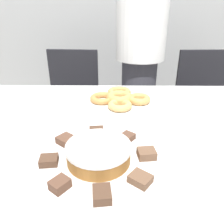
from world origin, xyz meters
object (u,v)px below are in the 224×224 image
at_px(plate_cake, 99,161).
at_px(frosted_cake, 99,153).
at_px(plate_donuts, 120,102).
at_px(office_chair_left, 72,113).
at_px(office_chair_right, 203,113).
at_px(person_standing, 140,50).

bearing_deg(plate_cake, frosted_cake, -116.57).
bearing_deg(plate_donuts, office_chair_left, 121.27).
height_order(office_chair_left, office_chair_right, same).
bearing_deg(frosted_cake, office_chair_right, 54.52).
relative_size(plate_cake, plate_donuts, 1.10).
xyz_separation_m(office_chair_right, frosted_cake, (-0.75, -1.06, 0.38)).
bearing_deg(frosted_cake, office_chair_left, 105.63).
distance_m(office_chair_right, plate_cake, 1.34).
bearing_deg(person_standing, frosted_cake, -102.12).
relative_size(person_standing, plate_cake, 4.51).
relative_size(person_standing, plate_donuts, 4.95).
bearing_deg(person_standing, office_chair_left, -179.49).
bearing_deg(plate_cake, office_chair_right, 54.52).
xyz_separation_m(office_chair_right, plate_donuts, (-0.68, -0.61, 0.35)).
bearing_deg(frosted_cake, plate_donuts, 80.86).
relative_size(office_chair_left, frosted_cake, 4.79).
bearing_deg(frosted_cake, plate_cake, 63.43).
distance_m(office_chair_left, plate_cake, 1.15).
height_order(office_chair_left, plate_cake, office_chair_left).
distance_m(plate_donuts, frosted_cake, 0.46).
relative_size(person_standing, office_chair_right, 1.93).
bearing_deg(plate_cake, office_chair_left, 105.63).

